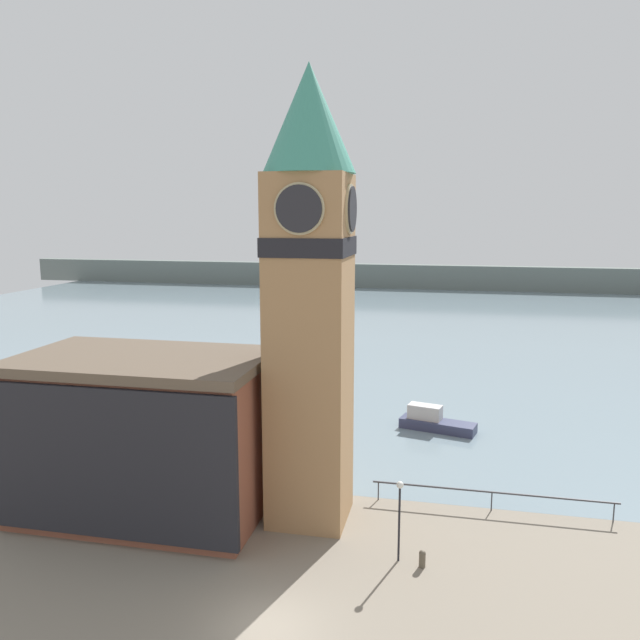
{
  "coord_description": "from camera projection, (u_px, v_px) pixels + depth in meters",
  "views": [
    {
      "loc": [
        6.54,
        -20.61,
        15.55
      ],
      "look_at": [
        0.65,
        6.64,
        10.8
      ],
      "focal_mm": 35.0,
      "sensor_mm": 36.0,
      "label": 1
    }
  ],
  "objects": [
    {
      "name": "ground_plane",
      "position": [
        267.0,
        626.0,
        23.83
      ],
      "size": [
        160.0,
        160.0,
        0.0
      ],
      "primitive_type": "plane",
      "color": "gray"
    },
    {
      "name": "water",
      "position": [
        408.0,
        319.0,
        92.97
      ],
      "size": [
        160.0,
        120.0,
        0.0
      ],
      "color": "gray",
      "rests_on": "ground_plane"
    },
    {
      "name": "mooring_bollard_near",
      "position": [
        422.0,
        558.0,
        27.72
      ],
      "size": [
        0.31,
        0.31,
        0.8
      ],
      "color": "brown",
      "rests_on": "ground_plane"
    },
    {
      "name": "clock_tower",
      "position": [
        310.0,
        289.0,
        30.41
      ],
      "size": [
        4.44,
        4.44,
        22.49
      ],
      "color": "#9E754C",
      "rests_on": "ground_plane"
    },
    {
      "name": "lamp_post",
      "position": [
        400.0,
        505.0,
        27.87
      ],
      "size": [
        0.32,
        0.32,
        3.82
      ],
      "color": "black",
      "rests_on": "ground_plane"
    },
    {
      "name": "boat_near",
      "position": [
        434.0,
        421.0,
        45.42
      ],
      "size": [
        5.66,
        2.87,
        1.76
      ],
      "rotation": [
        0.0,
        0.0,
        -0.25
      ],
      "color": "#333856",
      "rests_on": "water"
    },
    {
      "name": "far_shoreline",
      "position": [
        422.0,
        277.0,
        131.09
      ],
      "size": [
        180.0,
        3.0,
        5.0
      ],
      "color": "slate",
      "rests_on": "water"
    },
    {
      "name": "pier_building",
      "position": [
        144.0,
        435.0,
        32.37
      ],
      "size": [
        12.87,
        7.81,
        8.41
      ],
      "color": "brown",
      "rests_on": "ground_plane"
    },
    {
      "name": "pier_railing",
      "position": [
        492.0,
        494.0,
        32.9
      ],
      "size": [
        12.64,
        0.08,
        1.09
      ],
      "color": "#333338",
      "rests_on": "ground_plane"
    }
  ]
}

